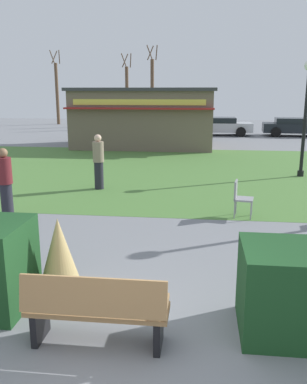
{
  "coord_description": "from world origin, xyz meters",
  "views": [
    {
      "loc": [
        0.81,
        -3.92,
        2.99
      ],
      "look_at": [
        -0.15,
        4.26,
        0.96
      ],
      "focal_mm": 38.85,
      "sensor_mm": 36.0,
      "label": 1
    }
  ],
  "objects": [
    {
      "name": "lamppost_far",
      "position": [
        4.33,
        11.12,
        2.52
      ],
      "size": [
        0.36,
        0.36,
        3.98
      ],
      "color": "black",
      "rests_on": "ground_plane"
    },
    {
      "name": "ground_plane",
      "position": [
        0.0,
        0.0,
        0.0
      ],
      "size": [
        80.0,
        80.0,
        0.0
      ],
      "primitive_type": "plane",
      "color": "slate"
    },
    {
      "name": "tree_left_bg",
      "position": [
        -5.67,
        31.87,
        2.62
      ],
      "size": [
        0.91,
        0.96,
        5.97
      ],
      "color": "brown",
      "rests_on": "ground_plane"
    },
    {
      "name": "ornamental_grass_behind_left",
      "position": [
        -1.19,
        1.49,
        0.61
      ],
      "size": [
        0.72,
        0.72,
        1.23
      ],
      "primitive_type": "cone",
      "color": "tan",
      "rests_on": "ground_plane"
    },
    {
      "name": "park_bench",
      "position": [
        -0.37,
        0.37,
        0.48
      ],
      "size": [
        1.7,
        0.53,
        0.95
      ],
      "color": "#9E7547",
      "rests_on": "ground_plane"
    },
    {
      "name": "person_standing",
      "position": [
        -2.33,
        8.38,
        0.86
      ],
      "size": [
        0.34,
        0.34,
        1.69
      ],
      "rotation": [
        0.0,
        0.0,
        1.55
      ],
      "color": "#23232D",
      "rests_on": "ground_plane"
    },
    {
      "name": "food_kiosk",
      "position": [
        -2.32,
        18.61,
        1.57
      ],
      "size": [
        7.56,
        4.78,
        3.11
      ],
      "color": "#6B5B4C",
      "rests_on": "ground_plane"
    },
    {
      "name": "tree_center_bg",
      "position": [
        -3.29,
        30.18,
        2.85
      ],
      "size": [
        0.91,
        0.96,
        6.43
      ],
      "color": "brown",
      "rests_on": "ground_plane"
    },
    {
      "name": "cafe_chair_west",
      "position": [
        1.76,
        5.91,
        0.53
      ],
      "size": [
        0.51,
        0.51,
        0.89
      ],
      "color": "gray",
      "rests_on": "ground_plane"
    },
    {
      "name": "lawn_patch",
      "position": [
        0.0,
        11.58,
        0.0
      ],
      "size": [
        36.0,
        12.0,
        0.01
      ],
      "primitive_type": "cube",
      "color": "#4C7A38",
      "rests_on": "ground_plane"
    },
    {
      "name": "parked_car_east_slot",
      "position": [
        6.91,
        24.86,
        0.64
      ],
      "size": [
        4.32,
        2.28,
        1.2
      ],
      "color": "black",
      "rests_on": "ground_plane"
    },
    {
      "name": "parked_car_west_slot",
      "position": [
        -3.21,
        24.86,
        0.64
      ],
      "size": [
        4.22,
        2.09,
        1.2
      ],
      "color": "navy",
      "rests_on": "ground_plane"
    },
    {
      "name": "parked_car_center_slot",
      "position": [
        1.97,
        24.86,
        0.64
      ],
      "size": [
        4.22,
        2.1,
        1.2
      ],
      "color": "#B7BABF",
      "rests_on": "ground_plane"
    },
    {
      "name": "person_strolling",
      "position": [
        -3.76,
        5.14,
        0.86
      ],
      "size": [
        0.34,
        0.34,
        1.69
      ],
      "rotation": [
        0.0,
        0.0,
        3.24
      ],
      "color": "#23232D",
      "rests_on": "ground_plane"
    },
    {
      "name": "tree_right_bg",
      "position": [
        -12.13,
        32.72,
        2.82
      ],
      "size": [
        0.91,
        0.96,
        6.37
      ],
      "color": "brown",
      "rests_on": "ground_plane"
    },
    {
      "name": "ornamental_grass_behind_right",
      "position": [
        -1.23,
        1.6,
        0.49
      ],
      "size": [
        0.51,
        0.51,
        0.97
      ],
      "primitive_type": "cone",
      "color": "tan",
      "rests_on": "ground_plane"
    }
  ]
}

